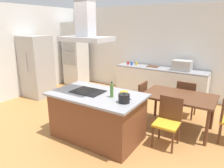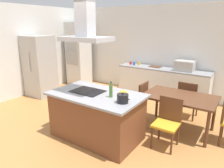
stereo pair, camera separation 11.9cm
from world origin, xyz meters
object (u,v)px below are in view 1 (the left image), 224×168
(chair_at_left_end, at_px, (138,98))
(range_hood, at_px, (86,27))
(coffee_mug_blue, at_px, (132,64))
(coffee_mug_yellow, at_px, (136,63))
(cutting_board, at_px, (153,66))
(refrigerator, at_px, (37,67))
(countertop_microwave, at_px, (182,65))
(mixing_bowl, at_px, (124,93))
(tea_kettle, at_px, (124,98))
(olive_oil_bottle, at_px, (112,91))
(wall_oven_stack, at_px, (75,54))
(chair_facing_back_wall, at_px, (186,97))
(cooktop, at_px, (88,91))
(chair_facing_island, at_px, (168,118))
(dining_table, at_px, (179,99))
(coffee_mug_red, at_px, (128,63))

(chair_at_left_end, height_order, range_hood, range_hood)
(coffee_mug_blue, relative_size, chair_at_left_end, 0.10)
(coffee_mug_yellow, bearing_deg, coffee_mug_blue, -136.83)
(coffee_mug_yellow, distance_m, chair_at_left_end, 2.03)
(cutting_board, xyz_separation_m, chair_at_left_end, (0.36, -1.76, -0.40))
(refrigerator, xyz_separation_m, range_hood, (2.77, -1.01, 1.19))
(countertop_microwave, distance_m, coffee_mug_yellow, 1.42)
(mixing_bowl, xyz_separation_m, range_hood, (-0.68, -0.19, 1.16))
(tea_kettle, distance_m, chair_at_left_end, 1.41)
(tea_kettle, xyz_separation_m, olive_oil_bottle, (-0.31, 0.12, 0.04))
(countertop_microwave, distance_m, wall_oven_stack, 3.73)
(chair_facing_back_wall, bearing_deg, wall_oven_stack, 168.85)
(olive_oil_bottle, height_order, coffee_mug_blue, olive_oil_bottle)
(cooktop, height_order, refrigerator, refrigerator)
(countertop_microwave, distance_m, range_hood, 3.24)
(tea_kettle, height_order, chair_facing_island, tea_kettle)
(wall_oven_stack, distance_m, dining_table, 4.40)
(olive_oil_bottle, bearing_deg, coffee_mug_yellow, 107.66)
(coffee_mug_red, bearing_deg, mixing_bowl, -63.45)
(cooktop, bearing_deg, coffee_mug_blue, 100.13)
(cooktop, distance_m, cutting_board, 2.93)
(mixing_bowl, distance_m, cutting_board, 2.78)
(refrigerator, xyz_separation_m, chair_at_left_end, (3.29, 0.16, -0.40))
(olive_oil_bottle, distance_m, cutting_board, 2.97)
(countertop_microwave, distance_m, dining_table, 1.80)
(coffee_mug_yellow, height_order, range_hood, range_hood)
(tea_kettle, relative_size, wall_oven_stack, 0.11)
(tea_kettle, xyz_separation_m, coffee_mug_red, (-1.51, 2.99, -0.03))
(mixing_bowl, distance_m, wall_oven_stack, 4.17)
(dining_table, height_order, chair_at_left_end, chair_at_left_end)
(coffee_mug_blue, bearing_deg, mixing_bowl, -65.74)
(coffee_mug_red, xyz_separation_m, wall_oven_stack, (-2.04, -0.22, 0.16))
(coffee_mug_yellow, distance_m, chair_facing_back_wall, 2.17)
(mixing_bowl, distance_m, countertop_microwave, 2.71)
(tea_kettle, height_order, coffee_mug_yellow, tea_kettle)
(coffee_mug_red, bearing_deg, cooktop, -77.13)
(olive_oil_bottle, distance_m, countertop_microwave, 2.93)
(wall_oven_stack, relative_size, chair_facing_back_wall, 2.47)
(coffee_mug_blue, height_order, cutting_board, coffee_mug_blue)
(mixing_bowl, xyz_separation_m, refrigerator, (-3.45, 0.82, -0.03))
(cooktop, height_order, tea_kettle, tea_kettle)
(countertop_microwave, height_order, refrigerator, refrigerator)
(cooktop, bearing_deg, dining_table, 39.14)
(olive_oil_bottle, xyz_separation_m, countertop_microwave, (0.49, 2.89, 0.02))
(coffee_mug_red, distance_m, dining_table, 2.71)
(olive_oil_bottle, height_order, mixing_bowl, olive_oil_bottle)
(refrigerator, height_order, chair_facing_back_wall, refrigerator)
(tea_kettle, relative_size, refrigerator, 0.13)
(cooktop, height_order, mixing_bowl, mixing_bowl)
(tea_kettle, distance_m, olive_oil_bottle, 0.34)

